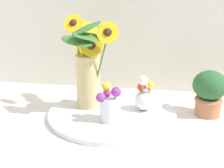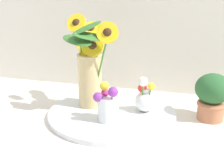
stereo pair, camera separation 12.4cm
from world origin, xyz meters
The scene contains 6 objects.
ground_plane centered at (0.00, 0.00, 0.00)m, with size 6.00×6.00×0.00m, color silver.
serving_tray centered at (0.02, 0.06, 0.01)m, with size 0.52×0.52×0.02m.
mason_jar_sunflowers centered at (-0.09, 0.10, 0.19)m, with size 0.25×0.26×0.39m.
vase_small_center centered at (0.02, -0.03, 0.08)m, with size 0.09×0.08×0.15m.
vase_bulb_right centered at (0.14, 0.09, 0.08)m, with size 0.08×0.10×0.16m.
potted_plant centered at (0.40, 0.13, 0.10)m, with size 0.14×0.14×0.19m.
Camera 2 is at (0.32, -1.08, 0.53)m, focal length 50.00 mm.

